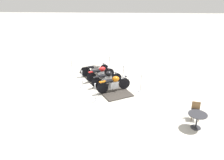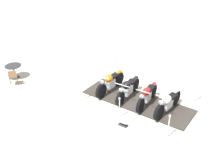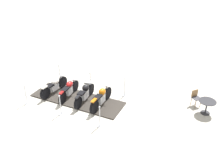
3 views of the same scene
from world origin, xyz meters
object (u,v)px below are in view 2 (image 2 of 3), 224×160
at_px(stanchion_left_mid, 152,82).
at_px(info_placard, 123,124).
at_px(cafe_table, 14,69).
at_px(motorcycle_maroon, 147,95).
at_px(stanchion_right_front, 79,94).
at_px(cafe_chair_near_table, 13,76).
at_px(motorcycle_black, 128,89).
at_px(stanchion_right_rear, 168,130).
at_px(stanchion_left_front, 115,71).
at_px(motorcycle_cream, 168,103).
at_px(stanchion_left_rear, 196,95).
at_px(motorcycle_copper, 110,83).
at_px(stanchion_right_mid, 119,111).

distance_m(stanchion_left_mid, info_placard, 3.39).
distance_m(info_placard, cafe_table, 7.02).
distance_m(motorcycle_maroon, cafe_table, 7.29).
bearing_deg(stanchion_right_front, motorcycle_maroon, -32.92).
xyz_separation_m(stanchion_right_front, cafe_chair_near_table, (-2.45, 2.93, 0.11)).
xyz_separation_m(motorcycle_black, stanchion_right_front, (-2.11, 0.80, -0.13)).
height_order(stanchion_left_mid, cafe_table, stanchion_left_mid).
distance_m(stanchion_right_rear, cafe_chair_near_table, 8.21).
xyz_separation_m(motorcycle_black, stanchion_left_front, (0.52, 2.24, -0.17)).
distance_m(motorcycle_maroon, info_placard, 1.89).
xyz_separation_m(motorcycle_cream, cafe_table, (-5.36, 6.29, 0.04)).
distance_m(stanchion_right_front, info_placard, 2.68).
xyz_separation_m(stanchion_left_rear, cafe_chair_near_table, (-7.20, 5.38, 0.12)).
distance_m(motorcycle_copper, cafe_table, 5.35).
relative_size(motorcycle_black, stanchion_left_rear, 1.64).
bearing_deg(stanchion_right_rear, stanchion_right_mid, 118.65).
relative_size(motorcycle_copper, motorcycle_black, 1.05).
distance_m(motorcycle_maroon, stanchion_right_mid, 1.57).
height_order(motorcycle_black, stanchion_left_front, stanchion_left_front).
distance_m(stanchion_right_front, cafe_table, 4.37).
height_order(stanchion_right_mid, info_placard, stanchion_right_mid).
bearing_deg(motorcycle_copper, stanchion_left_front, -154.11).
bearing_deg(motorcycle_cream, stanchion_right_front, -63.95).
distance_m(motorcycle_black, stanchion_left_rear, 3.12).
xyz_separation_m(motorcycle_maroon, stanchion_left_mid, (1.09, 1.17, -0.17)).
distance_m(motorcycle_cream, stanchion_right_mid, 2.11).
distance_m(stanchion_right_mid, cafe_chair_near_table, 6.01).
bearing_deg(cafe_chair_near_table, stanchion_right_front, -128.34).
height_order(stanchion_left_mid, cafe_chair_near_table, stanchion_left_mid).
distance_m(stanchion_left_front, cafe_chair_near_table, 5.29).
distance_m(motorcycle_copper, info_placard, 2.70).
bearing_deg(stanchion_right_front, info_placard, -69.08).
relative_size(stanchion_right_front, cafe_chair_near_table, 1.32).
bearing_deg(stanchion_right_front, stanchion_right_rear, -61.35).
height_order(motorcycle_maroon, stanchion_left_mid, stanchion_left_mid).
relative_size(stanchion_left_rear, cafe_table, 1.36).
relative_size(info_placard, cafe_chair_near_table, 0.53).
distance_m(stanchion_left_rear, stanchion_right_rear, 2.99).
distance_m(stanchion_right_rear, info_placard, 1.86).
relative_size(stanchion_right_rear, stanchion_right_mid, 1.05).
bearing_deg(cafe_chair_near_table, motorcycle_copper, -113.09).
xyz_separation_m(motorcycle_cream, stanchion_left_front, (-0.45, 4.00, -0.16)).
relative_size(motorcycle_copper, stanchion_right_rear, 1.87).
relative_size(stanchion_left_mid, stanchion_right_rear, 1.06).
distance_m(stanchion_left_rear, stanchion_left_mid, 2.22).
height_order(motorcycle_maroon, motorcycle_cream, motorcycle_cream).
xyz_separation_m(stanchion_right_rear, stanchion_right_front, (-2.13, 3.89, 0.03)).
bearing_deg(stanchion_left_mid, info_placard, -144.29).
xyz_separation_m(motorcycle_maroon, stanchion_right_mid, (-1.53, -0.26, -0.18)).
xyz_separation_m(stanchion_left_mid, cafe_table, (-5.97, 4.24, 0.20)).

